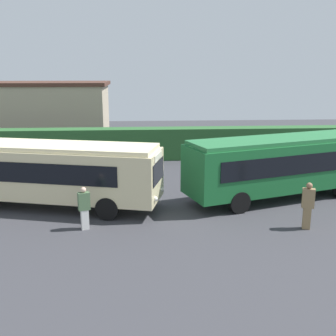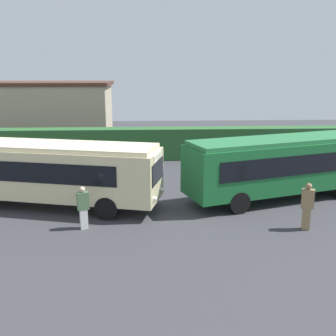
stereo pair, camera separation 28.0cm
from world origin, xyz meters
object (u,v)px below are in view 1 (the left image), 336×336
Objects in this scene: person_left at (84,207)px; person_right at (274,162)px; person_center at (308,204)px; bus_cream at (48,170)px; bus_green at (281,163)px.

person_left is 0.93× the size of person_right.
person_right is (1.06, 7.53, -0.01)m from person_center.
bus_cream is 6.04× the size of person_left.
person_right is at bearing 33.29° from bus_cream.
bus_cream is 1.07× the size of bus_green.
bus_cream reaches higher than person_right.
bus_green is at bearing 91.35° from person_left.
person_center is (8.87, -0.52, 0.10)m from person_left.
person_left is at bearing -177.65° from bus_green.
person_center is at bearing 68.91° from person_right.
person_left is (-9.08, -3.43, -0.84)m from bus_green.
person_left is 0.91× the size of person_center.
person_right is (11.92, 4.12, -0.72)m from bus_cream.
person_right is at bearing 105.86° from person_left.
bus_green is 9.74m from person_left.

